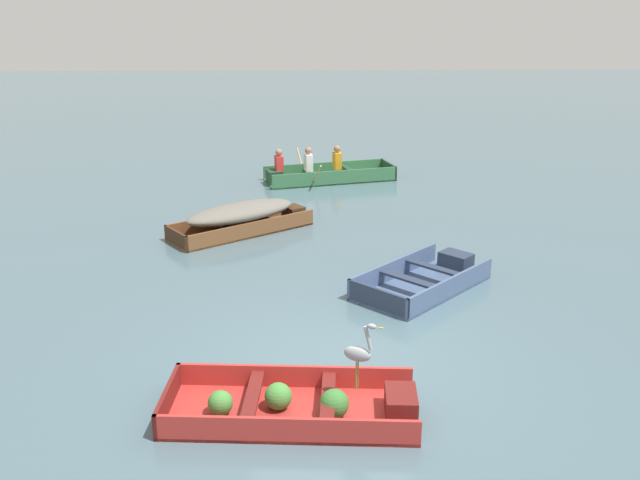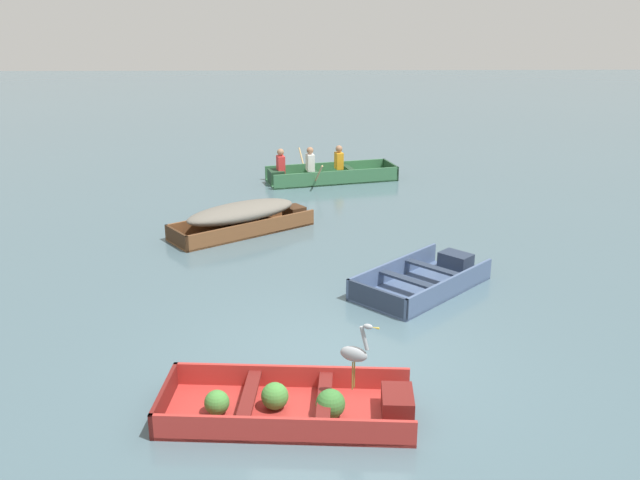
{
  "view_description": "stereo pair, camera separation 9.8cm",
  "coord_description": "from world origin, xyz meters",
  "px_view_note": "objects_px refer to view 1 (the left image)",
  "views": [
    {
      "loc": [
        -0.45,
        -8.42,
        4.62
      ],
      "look_at": [
        -0.07,
        4.07,
        0.35
      ],
      "focal_mm": 40.0,
      "sensor_mm": 36.0,
      "label": 1
    },
    {
      "loc": [
        -0.35,
        -8.42,
        4.62
      ],
      "look_at": [
        -0.07,
        4.07,
        0.35
      ],
      "focal_mm": 40.0,
      "sensor_mm": 36.0,
      "label": 2
    }
  ],
  "objects_px": {
    "dinghy_red_foreground": "(298,405)",
    "skiff_slate_blue_mid_moored": "(426,280)",
    "skiff_wooden_brown_near_moored": "(242,216)",
    "heron_on_dinghy": "(359,352)",
    "rowboat_green_with_crew": "(321,173)"
  },
  "relations": [
    {
      "from": "skiff_wooden_brown_near_moored",
      "to": "heron_on_dinghy",
      "type": "distance_m",
      "value": 7.18
    },
    {
      "from": "dinghy_red_foreground",
      "to": "skiff_slate_blue_mid_moored",
      "type": "distance_m",
      "value": 4.39
    },
    {
      "from": "skiff_wooden_brown_near_moored",
      "to": "rowboat_green_with_crew",
      "type": "height_order",
      "value": "rowboat_green_with_crew"
    },
    {
      "from": "skiff_slate_blue_mid_moored",
      "to": "heron_on_dinghy",
      "type": "distance_m",
      "value": 4.22
    },
    {
      "from": "dinghy_red_foreground",
      "to": "skiff_wooden_brown_near_moored",
      "type": "xyz_separation_m",
      "value": [
        -1.14,
        6.86,
        0.23
      ]
    },
    {
      "from": "skiff_wooden_brown_near_moored",
      "to": "rowboat_green_with_crew",
      "type": "relative_size",
      "value": 0.84
    },
    {
      "from": "skiff_slate_blue_mid_moored",
      "to": "skiff_wooden_brown_near_moored",
      "type": "bearing_deg",
      "value": 137.33
    },
    {
      "from": "dinghy_red_foreground",
      "to": "skiff_slate_blue_mid_moored",
      "type": "height_order",
      "value": "dinghy_red_foreground"
    },
    {
      "from": "skiff_wooden_brown_near_moored",
      "to": "heron_on_dinghy",
      "type": "bearing_deg",
      "value": -75.23
    },
    {
      "from": "skiff_slate_blue_mid_moored",
      "to": "heron_on_dinghy",
      "type": "height_order",
      "value": "heron_on_dinghy"
    },
    {
      "from": "rowboat_green_with_crew",
      "to": "heron_on_dinghy",
      "type": "xyz_separation_m",
      "value": [
        0.06,
        -11.19,
        0.63
      ]
    },
    {
      "from": "dinghy_red_foreground",
      "to": "heron_on_dinghy",
      "type": "distance_m",
      "value": 1.0
    },
    {
      "from": "skiff_slate_blue_mid_moored",
      "to": "heron_on_dinghy",
      "type": "xyz_separation_m",
      "value": [
        -1.47,
        -3.9,
        0.72
      ]
    },
    {
      "from": "skiff_slate_blue_mid_moored",
      "to": "rowboat_green_with_crew",
      "type": "height_order",
      "value": "rowboat_green_with_crew"
    },
    {
      "from": "dinghy_red_foreground",
      "to": "skiff_slate_blue_mid_moored",
      "type": "xyz_separation_m",
      "value": [
        2.15,
        3.83,
        -0.0
      ]
    }
  ]
}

